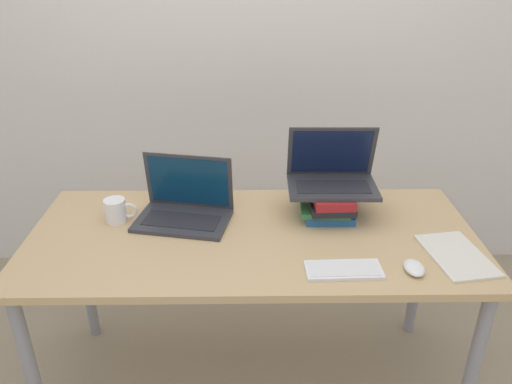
% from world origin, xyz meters
% --- Properties ---
extents(wall_back, '(8.00, 0.05, 2.70)m').
position_xyz_m(wall_back, '(0.00, 1.40, 1.35)').
color(wall_back, silver).
rests_on(wall_back, ground_plane).
extents(desk, '(1.72, 0.76, 0.77)m').
position_xyz_m(desk, '(0.00, 0.38, 0.70)').
color(desk, tan).
rests_on(desk, ground_plane).
extents(laptop_left, '(0.40, 0.31, 0.25)m').
position_xyz_m(laptop_left, '(-0.27, 0.51, 0.82)').
color(laptop_left, '#333338').
rests_on(laptop_left, desk).
extents(book_stack, '(0.22, 0.28, 0.12)m').
position_xyz_m(book_stack, '(0.31, 0.54, 0.83)').
color(book_stack, '#235693').
rests_on(book_stack, desk).
extents(laptop_on_books, '(0.36, 0.24, 0.24)m').
position_xyz_m(laptop_on_books, '(0.32, 0.56, 0.94)').
color(laptop_on_books, '#333338').
rests_on(laptop_on_books, book_stack).
extents(wireless_keyboard, '(0.26, 0.12, 0.01)m').
position_xyz_m(wireless_keyboard, '(0.31, 0.13, 0.78)').
color(wireless_keyboard, white).
rests_on(wireless_keyboard, desk).
extents(mouse, '(0.07, 0.10, 0.03)m').
position_xyz_m(mouse, '(0.55, 0.13, 0.79)').
color(mouse, white).
rests_on(mouse, desk).
extents(notepad, '(0.23, 0.32, 0.01)m').
position_xyz_m(notepad, '(0.73, 0.21, 0.78)').
color(notepad, silver).
rests_on(notepad, desk).
extents(mug, '(0.13, 0.08, 0.10)m').
position_xyz_m(mug, '(-0.54, 0.49, 0.82)').
color(mug, white).
rests_on(mug, desk).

